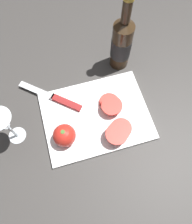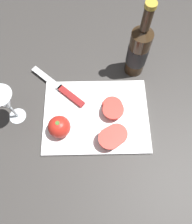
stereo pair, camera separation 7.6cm
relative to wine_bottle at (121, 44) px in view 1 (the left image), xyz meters
The scene contains 8 objects.
ground_plane 0.27m from the wine_bottle, 125.40° to the right, with size 3.00×3.00×0.00m, color #383533.
cutting_board 0.28m from the wine_bottle, 127.09° to the right, with size 0.38×0.28×0.01m.
wine_bottle is the anchor object (origin of this frame).
wine_glass 0.49m from the wine_bottle, 155.49° to the right, with size 0.08×0.08×0.17m.
whole_tomato 0.39m from the wine_bottle, 137.06° to the right, with size 0.08×0.08×0.08m.
knife 0.30m from the wine_bottle, 156.53° to the right, with size 0.21×0.19×0.01m.
tomato_slice_stack_near 0.22m from the wine_bottle, 116.97° to the right, with size 0.08×0.10×0.04m.
tomato_slice_stack_far 0.32m from the wine_bottle, 108.59° to the right, with size 0.10×0.10×0.04m.
Camera 1 is at (-0.10, -0.29, 0.75)m, focal length 35.00 mm.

